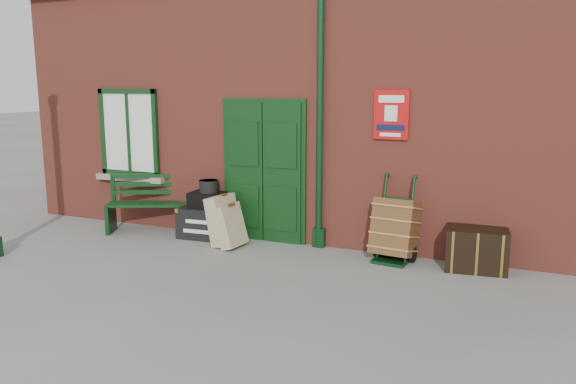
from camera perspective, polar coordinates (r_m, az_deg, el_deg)
The scene contains 10 objects.
ground at distance 7.73m, azimuth -5.13°, elevation -7.80°, with size 80.00×80.00×0.00m, color gray.
station_building at distance 10.53m, azimuth 3.82°, elevation 9.15°, with size 10.30×4.30×4.36m.
bench at distance 9.82m, azimuth -13.19°, elevation -0.99°, with size 1.67×1.13×1.00m.
houdini_trunk at distance 9.26m, azimuth -7.85°, elevation -3.10°, with size 1.00×0.55×0.50m, color black.
strongbox at distance 9.21m, azimuth -8.18°, elevation -0.79°, with size 0.55×0.40×0.25m, color black.
hatbox at distance 9.15m, azimuth -8.06°, elevation 0.58°, with size 0.30×0.30×0.20m, color black.
suitcase_back at distance 8.82m, azimuth -6.60°, elevation -2.82°, with size 0.22×0.54×0.76m, color tan.
suitcase_front at distance 8.66m, azimuth -5.88°, elevation -3.42°, with size 0.20×0.49×0.65m, color tan.
porter_trolley at distance 8.08m, azimuth 10.79°, elevation -3.70°, with size 0.64×0.69×1.19m.
dark_trunk at distance 8.00m, azimuth 18.59°, elevation -5.54°, with size 0.80×0.52×0.57m, color black.
Camera 1 is at (3.51, -6.43, 2.46)m, focal length 35.00 mm.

